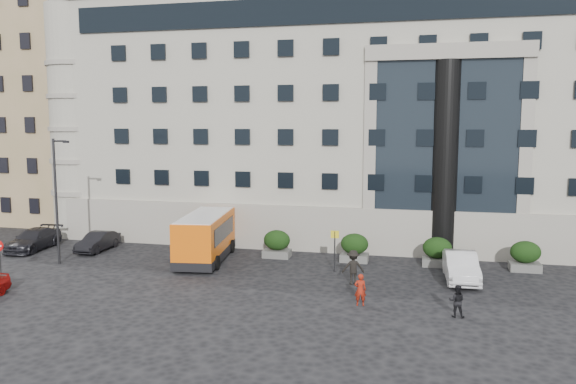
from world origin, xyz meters
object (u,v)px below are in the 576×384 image
Objects in this scene: minibus at (205,235)px; street_lamp at (57,196)px; hedge_e at (525,256)px; parked_car_d at (117,222)px; hedge_d at (437,252)px; hedge_c at (354,247)px; bus_stop_sign at (335,244)px; hedge_a at (204,240)px; parked_car_b at (98,241)px; parked_car_c at (34,239)px; hedge_b at (277,244)px; pedestrian_c at (353,267)px; pedestrian_a at (360,290)px; white_taxi at (461,267)px; pedestrian_b at (457,301)px; red_truck at (100,213)px.

street_lamp is at bearing -168.88° from minibus.
hedge_e is 0.34× the size of parked_car_d.
hedge_d and hedge_e have the same top height.
hedge_c is 3.05m from bus_stop_sign.
minibus is 13.67m from parked_car_d.
parked_car_b is (-7.58, -0.96, -0.27)m from hedge_a.
street_lamp is at bearing -39.88° from parked_car_c.
street_lamp reaches higher than hedge_b.
hedge_c is at bearing -99.01° from pedestrian_c.
bus_stop_sign is at bearing -33.07° from hedge_b.
pedestrian_a is 3.67m from pedestrian_c.
hedge_a is 20.80m from hedge_e.
street_lamp is (-23.54, -4.80, 3.44)m from hedge_d.
bus_stop_sign reaches higher than white_taxi.
white_taxi is at bearing -2.24° from bus_stop_sign.
pedestrian_a is (10.79, -6.94, -0.87)m from minibus.
pedestrian_b is (4.53, -0.63, -0.04)m from pedestrian_a.
street_lamp reaches higher than parked_car_b.
parked_car_d is 28.51m from white_taxi.
pedestrian_c is at bearing -13.20° from parked_car_b.
pedestrian_c reaches higher than parked_car_b.
hedge_e is (15.60, 0.00, 0.00)m from hedge_b.
hedge_a is 12.09m from pedestrian_c.
white_taxi is (7.32, -0.29, -0.91)m from bus_stop_sign.
hedge_a is at bearing -24.11° from parked_car_d.
parked_car_d is (-2.20, 10.99, -3.62)m from street_lamp.
street_lamp is 1.60× the size of parked_car_c.
hedge_d is 1.00× the size of hedge_e.
parked_car_d is at bearing 158.87° from white_taxi.
white_taxi is at bearing -90.21° from pedestrian_b.
minibus is 8.55m from parked_car_b.
red_truck is at bearing 168.70° from hedge_d.
street_lamp is at bearing -173.46° from bus_stop_sign.
parked_car_c reaches higher than parked_car_b.
parked_car_c is at bearing -93.50° from red_truck.
hedge_a is 17.10m from white_taxi.
street_lamp is (-7.94, -4.80, 3.44)m from hedge_a.
pedestrian_c is at bearing -88.77° from pedestrian_a.
bus_stop_sign is 8.69m from minibus.
hedge_d is at bearing -124.79° from pedestrian_a.
street_lamp reaches higher than pedestrian_c.
hedge_e is at bearing 35.62° from white_taxi.
hedge_c reaches higher than parked_car_d.
hedge_e reaches higher than pedestrian_b.
parked_car_d reaches higher than parked_car_c.
hedge_d is 0.73× the size of bus_stop_sign.
pedestrian_b is (26.32, -15.64, 0.02)m from parked_car_d.
red_truck is at bearing 166.08° from hedge_c.
hedge_c is 22.24m from red_truck.
bus_stop_sign is at bearing -81.04° from pedestrian_a.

